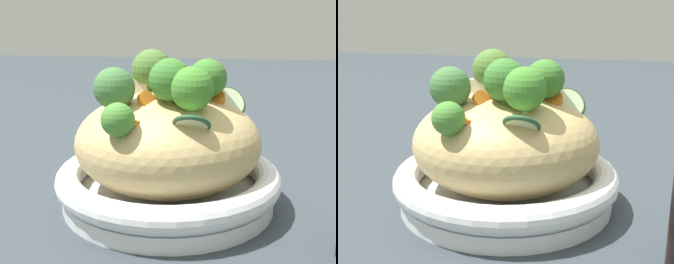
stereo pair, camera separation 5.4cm
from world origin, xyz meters
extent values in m
plane|color=#323A41|center=(0.00, 0.00, 0.00)|extent=(3.00, 3.00, 0.00)
cylinder|color=white|center=(0.00, 0.00, 0.01)|extent=(0.25, 0.25, 0.02)
torus|color=white|center=(0.00, 0.00, 0.03)|extent=(0.27, 0.27, 0.03)
ellipsoid|color=tan|center=(0.00, 0.00, 0.08)|extent=(0.22, 0.22, 0.12)
torus|color=tan|center=(-0.06, 0.02, 0.12)|extent=(0.06, 0.06, 0.03)
torus|color=tan|center=(0.01, 0.01, 0.13)|extent=(0.07, 0.08, 0.02)
cone|color=#98B768|center=(0.00, 0.04, 0.13)|extent=(0.03, 0.03, 0.02)
sphere|color=#417D2F|center=(0.00, 0.04, 0.15)|extent=(0.06, 0.06, 0.04)
cone|color=#8CB569|center=(0.04, -0.05, 0.12)|extent=(0.02, 0.02, 0.02)
sphere|color=#44773F|center=(0.04, -0.05, 0.15)|extent=(0.05, 0.05, 0.05)
cone|color=#97B474|center=(0.05, 0.03, 0.12)|extent=(0.03, 0.03, 0.02)
sphere|color=#45882F|center=(0.05, 0.03, 0.15)|extent=(0.06, 0.06, 0.05)
cone|color=#96AD69|center=(0.09, -0.04, 0.11)|extent=(0.01, 0.02, 0.01)
sphere|color=#498834|center=(0.09, -0.04, 0.12)|extent=(0.04, 0.04, 0.03)
cone|color=#91AE76|center=(-0.03, -0.02, 0.13)|extent=(0.03, 0.03, 0.02)
sphere|color=#4E7633|center=(-0.03, -0.02, 0.16)|extent=(0.06, 0.06, 0.05)
cone|color=#97B96D|center=(0.03, 0.01, 0.13)|extent=(0.03, 0.03, 0.02)
sphere|color=#3D7A30|center=(0.03, 0.01, 0.16)|extent=(0.06, 0.06, 0.05)
cylinder|color=orange|center=(0.00, 0.05, 0.13)|extent=(0.03, 0.03, 0.02)
cylinder|color=orange|center=(0.07, -0.03, 0.12)|extent=(0.03, 0.03, 0.01)
cylinder|color=orange|center=(0.04, -0.02, 0.13)|extent=(0.03, 0.03, 0.02)
cylinder|color=orange|center=(-0.06, -0.02, 0.13)|extent=(0.03, 0.03, 0.02)
cylinder|color=beige|center=(-0.03, 0.01, 0.14)|extent=(0.04, 0.04, 0.03)
torus|color=#2C5829|center=(-0.03, 0.01, 0.14)|extent=(0.05, 0.04, 0.03)
cylinder|color=beige|center=(0.07, 0.03, 0.12)|extent=(0.03, 0.03, 0.02)
torus|color=#244F2F|center=(0.07, 0.03, 0.12)|extent=(0.04, 0.04, 0.03)
cylinder|color=beige|center=(-0.02, 0.07, 0.12)|extent=(0.04, 0.04, 0.03)
torus|color=#2F5024|center=(-0.02, 0.07, 0.12)|extent=(0.05, 0.05, 0.04)
cylinder|color=beige|center=(-0.05, -0.06, 0.12)|extent=(0.04, 0.04, 0.02)
torus|color=#275C2A|center=(-0.05, -0.06, 0.12)|extent=(0.05, 0.05, 0.02)
cube|color=#C6B194|center=(-0.03, -0.03, 0.14)|extent=(0.04, 0.04, 0.03)
cube|color=#D0B98B|center=(-0.04, 0.04, 0.13)|extent=(0.04, 0.04, 0.03)
camera|label=1|loc=(0.52, 0.07, 0.24)|focal=49.47mm
camera|label=2|loc=(0.51, 0.13, 0.24)|focal=49.47mm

